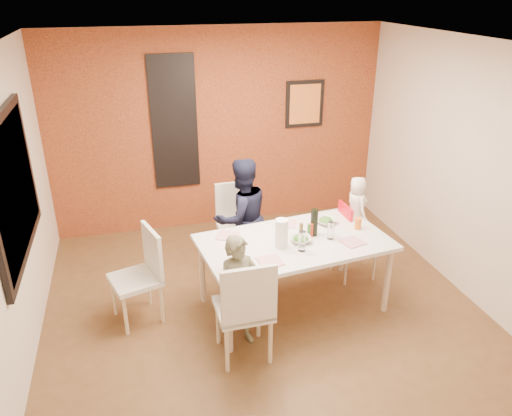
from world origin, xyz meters
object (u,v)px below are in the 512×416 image
object	(u,v)px
chair_left	(143,270)
wine_bottle	(314,222)
child_far	(242,218)
child_near	(239,292)
chair_near	(246,306)
toddler	(356,206)
paper_towel_roll	(282,233)
chair_far	(237,220)
high_chair	(352,233)
dining_table	(294,247)

from	to	relation	value
chair_left	wine_bottle	size ratio (longest dim) A/B	3.40
wine_bottle	child_far	bearing A→B (deg)	128.14
child_near	child_far	xyz separation A→B (m)	(0.32, 1.25, 0.14)
chair_near	toddler	distance (m)	1.92
child_far	paper_towel_roll	bearing A→B (deg)	85.11
chair_far	high_chair	xyz separation A→B (m)	(1.20, -0.66, -0.01)
chair_left	high_chair	world-z (taller)	chair_left
high_chair	wine_bottle	distance (m)	0.80
dining_table	child_near	xyz separation A→B (m)	(-0.68, -0.44, -0.15)
chair_left	chair_near	bearing A→B (deg)	26.17
paper_towel_roll	chair_left	bearing A→B (deg)	167.74
toddler	wine_bottle	distance (m)	0.72
chair_near	child_near	distance (m)	0.25
chair_near	toddler	world-z (taller)	toddler
dining_table	chair_far	size ratio (longest dim) A/B	1.99
chair_left	paper_towel_roll	distance (m)	1.44
child_near	child_far	size ratio (longest dim) A/B	0.80
chair_left	paper_towel_roll	world-z (taller)	paper_towel_roll
chair_left	high_chair	size ratio (longest dim) A/B	1.06
chair_near	wine_bottle	xyz separation A→B (m)	(0.91, 0.76, 0.35)
child_far	wine_bottle	xyz separation A→B (m)	(0.59, -0.75, 0.22)
chair_far	toddler	world-z (taller)	toddler
toddler	child_far	bearing A→B (deg)	67.79
chair_left	toddler	distance (m)	2.42
dining_table	chair_far	world-z (taller)	chair_far
child_near	chair_left	bearing A→B (deg)	127.19
high_chair	child_near	size ratio (longest dim) A/B	0.81
child_near	toddler	world-z (taller)	toddler
wine_bottle	child_near	bearing A→B (deg)	-151.08
chair_left	toddler	bearing A→B (deg)	78.01
chair_left	wine_bottle	bearing A→B (deg)	68.51
child_far	toddler	xyz separation A→B (m)	(1.23, -0.41, 0.18)
chair_near	paper_towel_roll	xyz separation A→B (m)	(0.52, 0.61, 0.35)
chair_left	paper_towel_roll	bearing A→B (deg)	61.10
dining_table	wine_bottle	distance (m)	0.32
chair_near	dining_table	bearing A→B (deg)	-135.21
chair_near	child_far	xyz separation A→B (m)	(0.32, 1.51, 0.13)
chair_far	toddler	distance (m)	1.43
dining_table	toddler	world-z (taller)	toddler
child_far	toddler	bearing A→B (deg)	144.61
dining_table	chair_far	xyz separation A→B (m)	(-0.36, 1.07, -0.15)
dining_table	high_chair	xyz separation A→B (m)	(0.84, 0.41, -0.16)
dining_table	toddler	bearing A→B (deg)	25.31
dining_table	chair_left	world-z (taller)	chair_left
paper_towel_roll	high_chair	bearing A→B (deg)	25.79
dining_table	child_far	size ratio (longest dim) A/B	1.41
chair_left	wine_bottle	world-z (taller)	wine_bottle
high_chair	dining_table	bearing A→B (deg)	114.29
child_near	child_far	distance (m)	1.30
chair_near	child_near	xyz separation A→B (m)	(-0.00, 0.25, -0.02)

